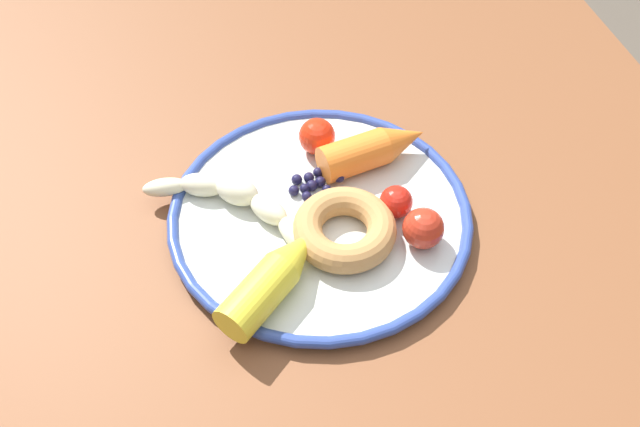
% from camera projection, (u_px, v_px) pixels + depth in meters
% --- Properties ---
extents(dining_table, '(1.15, 0.85, 0.75)m').
position_uv_depth(dining_table, '(348.00, 259.00, 0.82)').
color(dining_table, brown).
rests_on(dining_table, ground_plane).
extents(plate, '(0.31, 0.31, 0.02)m').
position_uv_depth(plate, '(320.00, 215.00, 0.73)').
color(plate, silver).
rests_on(plate, dining_table).
extents(banana, '(0.13, 0.16, 0.03)m').
position_uv_depth(banana, '(233.00, 198.00, 0.72)').
color(banana, beige).
rests_on(banana, plate).
extents(carrot_orange, '(0.06, 0.13, 0.04)m').
position_uv_depth(carrot_orange, '(374.00, 149.00, 0.76)').
color(carrot_orange, orange).
rests_on(carrot_orange, plate).
extents(carrot_yellow, '(0.12, 0.12, 0.04)m').
position_uv_depth(carrot_yellow, '(274.00, 277.00, 0.65)').
color(carrot_yellow, yellow).
rests_on(carrot_yellow, plate).
extents(donut, '(0.14, 0.14, 0.03)m').
position_uv_depth(donut, '(344.00, 229.00, 0.70)').
color(donut, '#BB8449').
rests_on(donut, plate).
extents(blueberry_pile, '(0.06, 0.06, 0.02)m').
position_uv_depth(blueberry_pile, '(316.00, 186.00, 0.74)').
color(blueberry_pile, '#191638').
rests_on(blueberry_pile, plate).
extents(tomato_near, '(0.03, 0.03, 0.03)m').
position_uv_depth(tomato_near, '(396.00, 202.00, 0.72)').
color(tomato_near, red).
rests_on(tomato_near, plate).
extents(tomato_mid, '(0.04, 0.04, 0.04)m').
position_uv_depth(tomato_mid, '(423.00, 228.00, 0.69)').
color(tomato_mid, red).
rests_on(tomato_mid, plate).
extents(tomato_far, '(0.04, 0.04, 0.04)m').
position_uv_depth(tomato_far, '(317.00, 136.00, 0.77)').
color(tomato_far, red).
rests_on(tomato_far, plate).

